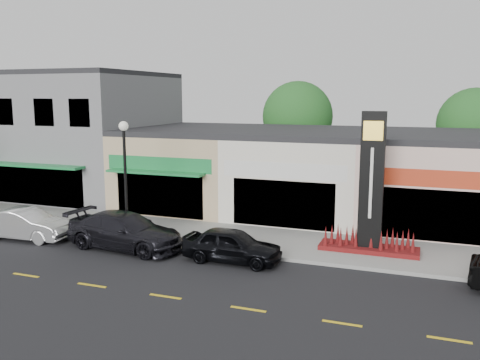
{
  "coord_description": "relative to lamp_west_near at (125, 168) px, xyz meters",
  "views": [
    {
      "loc": [
        5.06,
        -17.55,
        6.81
      ],
      "look_at": [
        -2.86,
        4.0,
        2.95
      ],
      "focal_mm": 38.0,
      "sensor_mm": 36.0,
      "label": 1
    }
  ],
  "objects": [
    {
      "name": "sidewalk",
      "position": [
        8.0,
        1.85,
        -3.4
      ],
      "size": [
        52.0,
        4.3,
        0.15
      ],
      "primitive_type": "cube",
      "color": "gray",
      "rests_on": "ground"
    },
    {
      "name": "tree_rear_west",
      "position": [
        4.0,
        17.0,
        1.74
      ],
      "size": [
        5.2,
        5.2,
        7.83
      ],
      "color": "#382619",
      "rests_on": "ground"
    },
    {
      "name": "lamp_west_near",
      "position": [
        0.0,
        0.0,
        0.0
      ],
      "size": [
        0.44,
        0.44,
        5.47
      ],
      "color": "black",
      "rests_on": "sidewalk"
    },
    {
      "name": "car_white_van",
      "position": [
        -4.64,
        -1.55,
        -2.74
      ],
      "size": [
        1.83,
        4.55,
        1.47
      ],
      "primitive_type": "imported",
      "rotation": [
        0.0,
        0.0,
        1.63
      ],
      "color": "silver",
      "rests_on": "ground"
    },
    {
      "name": "shop_pink_w",
      "position": [
        13.5,
        8.97,
        -1.08
      ],
      "size": [
        7.0,
        10.01,
        4.8
      ],
      "color": "beige",
      "rests_on": "ground"
    },
    {
      "name": "pylon_sign",
      "position": [
        11.0,
        1.7,
        -1.2
      ],
      "size": [
        4.2,
        1.3,
        6.0
      ],
      "color": "#4F0D0F",
      "rests_on": "sidewalk"
    },
    {
      "name": "shop_beige",
      "position": [
        -0.5,
        8.96,
        -1.08
      ],
      "size": [
        7.0,
        10.85,
        4.8
      ],
      "color": "tan",
      "rests_on": "ground"
    },
    {
      "name": "building_grey_2story",
      "position": [
        -10.0,
        8.98,
        0.67
      ],
      "size": [
        12.0,
        10.95,
        8.3
      ],
      "color": "slate",
      "rests_on": "ground"
    },
    {
      "name": "ground",
      "position": [
        8.0,
        -2.5,
        -3.48
      ],
      "size": [
        120.0,
        120.0,
        0.0
      ],
      "primitive_type": "plane",
      "color": "black",
      "rests_on": "ground"
    },
    {
      "name": "car_dark_sedan",
      "position": [
        0.66,
        -1.2,
        -2.67
      ],
      "size": [
        2.74,
        5.72,
        1.61
      ],
      "primitive_type": "imported",
      "rotation": [
        0.0,
        0.0,
        1.48
      ],
      "color": "black",
      "rests_on": "ground"
    },
    {
      "name": "shop_cream",
      "position": [
        6.5,
        8.97,
        -1.08
      ],
      "size": [
        7.0,
        10.01,
        4.8
      ],
      "color": "white",
      "rests_on": "ground"
    },
    {
      "name": "car_black_sedan",
      "position": [
        5.81,
        -1.27,
        -2.77
      ],
      "size": [
        1.76,
        4.19,
        1.41
      ],
      "primitive_type": "imported",
      "rotation": [
        0.0,
        0.0,
        1.55
      ],
      "color": "black",
      "rests_on": "ground"
    },
    {
      "name": "tree_rear_mid",
      "position": [
        16.0,
        17.0,
        1.41
      ],
      "size": [
        4.8,
        4.8,
        7.29
      ],
      "color": "#382619",
      "rests_on": "ground"
    },
    {
      "name": "curb",
      "position": [
        8.0,
        -0.4,
        -3.4
      ],
      "size": [
        52.0,
        0.2,
        0.15
      ],
      "primitive_type": "cube",
      "color": "gray",
      "rests_on": "ground"
    }
  ]
}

